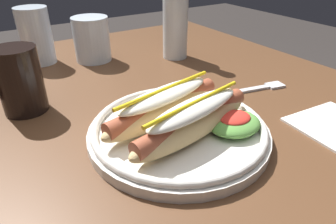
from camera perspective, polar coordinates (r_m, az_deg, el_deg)
The scene contains 7 objects.
dining_table at distance 0.59m, azimuth -11.66°, elevation -9.04°, with size 1.11×1.01×0.74m.
hot_dog_plate at distance 0.45m, azimuth 2.51°, elevation -2.06°, with size 0.28×0.28×0.08m.
fork at distance 0.65m, azimuth 17.63°, elevation 4.49°, with size 0.12×0.04×0.00m.
soda_cup at distance 0.57m, azimuth -26.49°, elevation 5.42°, with size 0.08×0.08×0.12m, color black.
water_cup at distance 0.81m, azimuth -23.98°, elevation 13.15°, with size 0.08×0.08×0.13m, color silver.
extra_cup at distance 0.79m, azimuth -14.39°, elevation 13.35°, with size 0.09×0.09×0.11m, color silver.
glass_bottle at distance 0.78m, azimuth 1.41°, elevation 16.88°, with size 0.06×0.06×0.25m.
Camera 1 is at (-0.14, -0.44, 1.00)m, focal length 31.83 mm.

